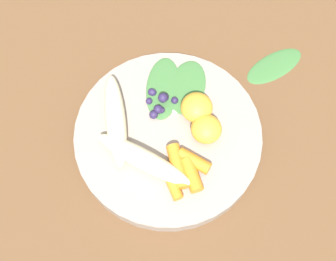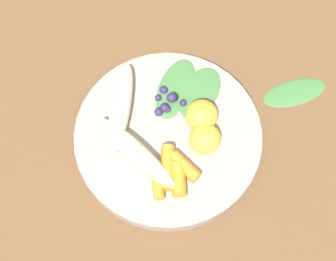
{
  "view_description": "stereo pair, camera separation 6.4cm",
  "coord_description": "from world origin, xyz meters",
  "px_view_note": "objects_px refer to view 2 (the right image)",
  "views": [
    {
      "loc": [
        0.19,
        -0.15,
        0.63
      ],
      "look_at": [
        0.0,
        0.0,
        0.04
      ],
      "focal_mm": 47.43,
      "sensor_mm": 36.0,
      "label": 1
    },
    {
      "loc": [
        0.23,
        -0.1,
        0.63
      ],
      "look_at": [
        0.0,
        0.0,
        0.04
      ],
      "focal_mm": 47.43,
      "sensor_mm": 36.0,
      "label": 2
    }
  ],
  "objects_px": {
    "orange_segment_near": "(201,114)",
    "kale_leaf_stray": "(295,92)",
    "banana_peeled_left": "(136,152)",
    "banana_peeled_right": "(121,108)",
    "bowl": "(168,137)"
  },
  "relations": [
    {
      "from": "banana_peeled_left",
      "to": "orange_segment_near",
      "type": "xyz_separation_m",
      "value": [
        -0.02,
        0.11,
        0.0
      ]
    },
    {
      "from": "orange_segment_near",
      "to": "kale_leaf_stray",
      "type": "relative_size",
      "value": 0.44
    },
    {
      "from": "banana_peeled_right",
      "to": "orange_segment_near",
      "type": "height_order",
      "value": "orange_segment_near"
    },
    {
      "from": "banana_peeled_left",
      "to": "orange_segment_near",
      "type": "bearing_deg",
      "value": 75.95
    },
    {
      "from": "banana_peeled_left",
      "to": "kale_leaf_stray",
      "type": "xyz_separation_m",
      "value": [
        -0.01,
        0.27,
        -0.04
      ]
    },
    {
      "from": "banana_peeled_right",
      "to": "kale_leaf_stray",
      "type": "relative_size",
      "value": 1.39
    },
    {
      "from": "banana_peeled_left",
      "to": "banana_peeled_right",
      "type": "distance_m",
      "value": 0.07
    },
    {
      "from": "bowl",
      "to": "banana_peeled_left",
      "type": "relative_size",
      "value": 1.88
    },
    {
      "from": "bowl",
      "to": "banana_peeled_right",
      "type": "xyz_separation_m",
      "value": [
        -0.06,
        -0.05,
        0.03
      ]
    },
    {
      "from": "banana_peeled_left",
      "to": "kale_leaf_stray",
      "type": "bearing_deg",
      "value": 69.21
    },
    {
      "from": "bowl",
      "to": "banana_peeled_left",
      "type": "xyz_separation_m",
      "value": [
        0.01,
        -0.06,
        0.03
      ]
    },
    {
      "from": "orange_segment_near",
      "to": "bowl",
      "type": "bearing_deg",
      "value": -88.01
    },
    {
      "from": "bowl",
      "to": "banana_peeled_right",
      "type": "distance_m",
      "value": 0.08
    },
    {
      "from": "bowl",
      "to": "kale_leaf_stray",
      "type": "height_order",
      "value": "bowl"
    },
    {
      "from": "bowl",
      "to": "banana_peeled_right",
      "type": "height_order",
      "value": "banana_peeled_right"
    }
  ]
}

